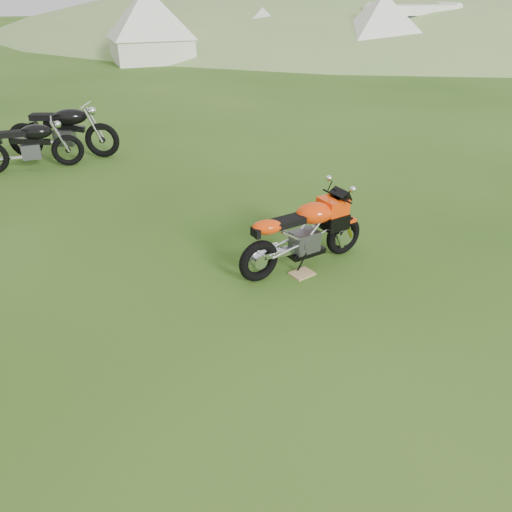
{
  "coord_description": "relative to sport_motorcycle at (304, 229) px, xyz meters",
  "views": [
    {
      "loc": [
        -1.3,
        -4.29,
        3.14
      ],
      "look_at": [
        -0.27,
        0.4,
        0.51
      ],
      "focal_mm": 35.0,
      "sensor_mm": 36.0,
      "label": 1
    }
  ],
  "objects": [
    {
      "name": "ground",
      "position": [
        -0.45,
        -0.94,
        -0.52
      ],
      "size": [
        120.0,
        120.0,
        0.0
      ],
      "primitive_type": "plane",
      "color": "#254D10",
      "rests_on": "ground"
    },
    {
      "name": "hillside",
      "position": [
        23.55,
        39.06,
        -0.52
      ],
      "size": [
        80.0,
        64.0,
        8.0
      ],
      "primitive_type": "ellipsoid",
      "color": "#6A974D",
      "rests_on": "ground"
    },
    {
      "name": "hedgerow",
      "position": [
        23.55,
        39.06,
        -0.52
      ],
      "size": [
        36.0,
        1.2,
        8.6
      ],
      "primitive_type": null,
      "color": "black",
      "rests_on": "ground"
    },
    {
      "name": "sport_motorcycle",
      "position": [
        0.0,
        0.0,
        0.0
      ],
      "size": [
        1.78,
        0.98,
        1.04
      ],
      "primitive_type": null,
      "rotation": [
        0.0,
        0.0,
        0.34
      ],
      "color": "#ED3B08",
      "rests_on": "ground"
    },
    {
      "name": "plywood_board",
      "position": [
        -0.07,
        -0.21,
        -0.51
      ],
      "size": [
        0.34,
        0.31,
        0.02
      ],
      "primitive_type": "cube",
      "rotation": [
        0.0,
        0.0,
        0.42
      ],
      "color": "#D1BB6E",
      "rests_on": "ground"
    },
    {
      "name": "vintage_moto_c",
      "position": [
        -3.94,
        4.67,
        -0.02
      ],
      "size": [
        1.92,
        0.72,
        0.99
      ],
      "primitive_type": null,
      "rotation": [
        0.0,
        0.0,
        0.15
      ],
      "color": "black",
      "rests_on": "ground"
    },
    {
      "name": "vintage_moto_d",
      "position": [
        -3.4,
        5.35,
        0.05
      ],
      "size": [
        2.22,
        0.96,
        1.14
      ],
      "primitive_type": null,
      "rotation": [
        0.0,
        0.0,
        -0.22
      ],
      "color": "black",
      "rests_on": "ground"
    },
    {
      "name": "tent_left",
      "position": [
        -1.16,
        19.48,
        0.92
      ],
      "size": [
        3.76,
        3.76,
        2.87
      ],
      "primitive_type": null,
      "rotation": [
        0.0,
        0.0,
        0.15
      ],
      "color": "white",
      "rests_on": "ground"
    },
    {
      "name": "tent_mid",
      "position": [
        4.5,
        21.67,
        0.63
      ],
      "size": [
        3.17,
        3.17,
        2.29
      ],
      "primitive_type": null,
      "rotation": [
        0.0,
        0.0,
        -0.22
      ],
      "color": "beige",
      "rests_on": "ground"
    },
    {
      "name": "tent_right",
      "position": [
        9.12,
        17.79,
        0.84
      ],
      "size": [
        3.35,
        3.35,
        2.72
      ],
      "primitive_type": null,
      "rotation": [
        0.0,
        0.0,
        -0.07
      ],
      "color": "white",
      "rests_on": "ground"
    },
    {
      "name": "caravan",
      "position": [
        11.51,
        19.46,
        0.62
      ],
      "size": [
        5.21,
        3.12,
        2.28
      ],
      "primitive_type": null,
      "rotation": [
        0.0,
        0.0,
        0.21
      ],
      "color": "white",
      "rests_on": "ground"
    }
  ]
}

